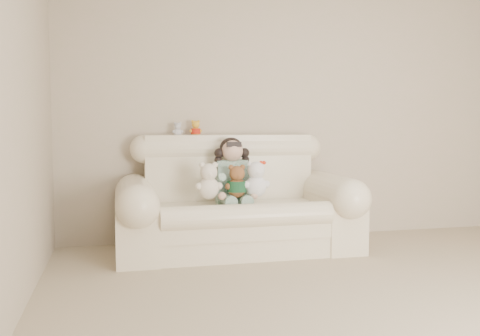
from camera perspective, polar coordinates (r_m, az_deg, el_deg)
name	(u,v)px	position (r m, az deg, el deg)	size (l,w,h in m)	color
floor	(437,330)	(3.17, 20.72, -16.23)	(5.00, 5.00, 0.00)	tan
wall_back	(290,107)	(5.23, 5.54, 6.69)	(4.50, 4.50, 0.00)	#C2AD9A
sofa	(237,194)	(4.60, -0.29, -2.82)	(2.10, 0.95, 1.03)	beige
seated_child	(232,170)	(4.64, -0.86, -0.21)	(0.36, 0.44, 0.60)	#23694B
brown_teddy	(237,178)	(4.46, -0.35, -1.11)	(0.21, 0.16, 0.33)	brown
white_cat	(256,175)	(4.48, 1.75, -0.80)	(0.24, 0.18, 0.37)	white
cream_teddy	(209,177)	(4.38, -3.46, -1.00)	(0.23, 0.18, 0.36)	white
yellow_mini_bear	(196,127)	(4.89, -4.88, 4.50)	(0.12, 0.09, 0.18)	#F4A633
grey_mini_plush	(178,128)	(4.85, -6.83, 4.35)	(0.10, 0.08, 0.16)	silver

